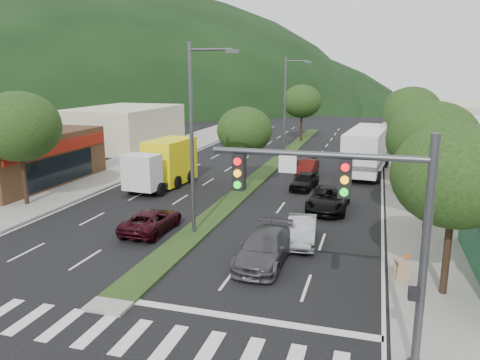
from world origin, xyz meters
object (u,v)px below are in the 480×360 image
(tree_r_d, at_px, (412,111))
(tree_med_near, at_px, (245,131))
(tree_r_c, at_px, (420,128))
(streetlight_near, at_px, (195,131))
(car_queue_b, at_px, (264,248))
(car_queue_e, at_px, (306,157))
(motorhome, at_px, (367,150))
(tree_med_far, at_px, (302,101))
(sedan_silver, at_px, (302,231))
(tree_l_a, at_px, (19,127))
(traffic_signal, at_px, (367,217))
(streetlight_mid, at_px, (287,102))
(box_truck, at_px, (165,165))
(car_queue_d, at_px, (329,199))
(tree_r_e, at_px, (406,106))
(tree_r_b, at_px, (433,140))
(a_frame_sign, at_px, (402,268))
(car_queue_c, at_px, (308,168))
(tree_r_a, at_px, (455,175))
(suv_maroon, at_px, (152,221))
(car_queue_a, at_px, (305,181))

(tree_r_d, distance_m, tree_med_near, 16.99)
(tree_r_c, xyz_separation_m, streetlight_near, (-11.79, -12.00, 0.84))
(car_queue_b, height_order, car_queue_e, car_queue_b)
(car_queue_e, xyz_separation_m, motorhome, (5.58, -2.87, 1.39))
(tree_med_far, relative_size, sedan_silver, 1.72)
(tree_med_near, bearing_deg, car_queue_e, 76.27)
(tree_l_a, bearing_deg, traffic_signal, -28.19)
(traffic_signal, relative_size, streetlight_mid, 0.70)
(car_queue_e, bearing_deg, streetlight_mid, 133.74)
(tree_r_d, relative_size, car_queue_b, 1.44)
(tree_med_far, bearing_deg, box_truck, -103.09)
(tree_r_d, height_order, car_queue_d, tree_r_d)
(traffic_signal, distance_m, tree_r_e, 41.65)
(tree_r_e, bearing_deg, motorhome, -105.11)
(tree_r_c, relative_size, motorhome, 0.64)
(tree_r_b, bearing_deg, traffic_signal, -102.37)
(car_queue_e, distance_m, a_frame_sign, 26.09)
(tree_r_b, xyz_separation_m, streetlight_mid, (-11.79, 21.00, 0.55))
(car_queue_b, relative_size, motorhome, 0.49)
(car_queue_e, bearing_deg, a_frame_sign, -66.86)
(tree_r_c, bearing_deg, car_queue_c, 151.01)
(traffic_signal, relative_size, motorhome, 0.69)
(sedan_silver, bearing_deg, tree_med_far, 93.45)
(car_queue_e, bearing_deg, sedan_silver, -76.05)
(tree_r_b, height_order, tree_r_c, tree_r_b)
(tree_r_b, xyz_separation_m, tree_l_a, (-24.50, -2.00, 0.15))
(tree_med_near, distance_m, car_queue_c, 8.46)
(car_queue_d, height_order, box_truck, box_truck)
(streetlight_near, bearing_deg, tree_r_a, -18.73)
(tree_med_far, bearing_deg, streetlight_near, -89.67)
(streetlight_near, distance_m, suv_maroon, 5.58)
(tree_r_b, height_order, tree_l_a, tree_l_a)
(traffic_signal, height_order, sedan_silver, traffic_signal)
(tree_med_far, bearing_deg, car_queue_a, -80.22)
(tree_r_a, relative_size, tree_r_c, 1.02)
(tree_r_b, distance_m, tree_r_d, 18.00)
(tree_r_c, bearing_deg, streetlight_near, -134.51)
(streetlight_mid, relative_size, car_queue_e, 2.63)
(sedan_silver, xyz_separation_m, suv_maroon, (-8.13, -0.55, -0.05))
(tree_l_a, relative_size, sedan_silver, 1.80)
(car_queue_c, relative_size, car_queue_e, 1.02)
(car_queue_b, relative_size, car_queue_c, 1.29)
(car_queue_b, bearing_deg, tree_l_a, 165.05)
(a_frame_sign, bearing_deg, tree_med_near, 111.87)
(traffic_signal, xyz_separation_m, tree_r_b, (2.97, 13.54, 0.39))
(sedan_silver, bearing_deg, a_frame_sign, -43.15)
(tree_med_near, height_order, car_queue_e, tree_med_near)
(tree_r_b, distance_m, suv_maroon, 15.60)
(streetlight_mid, height_order, car_queue_e, streetlight_mid)
(motorhome, bearing_deg, box_truck, -141.82)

